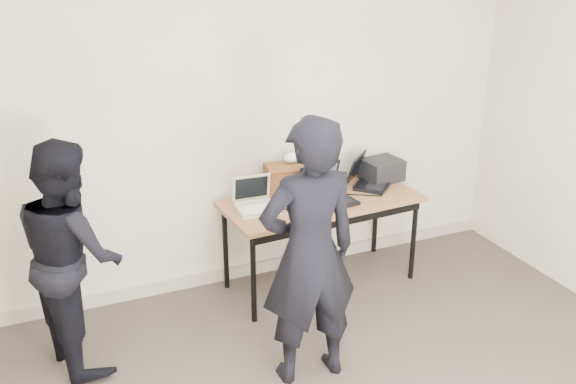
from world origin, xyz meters
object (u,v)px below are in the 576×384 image
desk (322,207)px  equipment_box (382,170)px  laptop_right (367,179)px  person_observer (71,255)px  laptop_beige (256,203)px  laptop_center (326,193)px  person_typist (309,254)px  leather_satchel (289,177)px

desk → equipment_box: bearing=13.5°
laptop_right → person_observer: person_observer is taller
laptop_beige → laptop_center: bearing=-4.2°
laptop_beige → person_typist: bearing=-89.7°
equipment_box → leather_satchel: bearing=177.5°
desk → laptop_beige: (-0.53, 0.03, 0.11)m
laptop_beige → leather_satchel: (0.35, 0.20, 0.08)m
laptop_beige → person_observer: 1.34m
desk → leather_satchel: bearing=125.0°
desk → equipment_box: 0.67m
desk → laptop_center: (0.01, -0.04, 0.12)m
laptop_beige → leather_satchel: bearing=32.5°
laptop_right → leather_satchel: size_ratio=1.21×
laptop_beige → desk: bearing=-0.5°
desk → person_typist: 1.14m
leather_satchel → laptop_beige: bearing=-143.1°
equipment_box → person_observer: 2.51m
laptop_right → person_observer: 2.33m
desk → laptop_center: bearing=-77.6°
desk → laptop_center: 0.13m
desk → laptop_right: size_ratio=3.34×
laptop_beige → person_typist: 1.01m
laptop_right → person_typist: 1.51m
desk → person_observer: bearing=-176.3°
equipment_box → person_observer: size_ratio=0.20×
laptop_center → laptop_right: (0.45, 0.17, -0.01)m
leather_satchel → person_typist: person_typist is taller
desk → equipment_box: equipment_box is taller
laptop_right → person_observer: (-2.30, -0.36, -0.03)m
laptop_center → person_typist: person_typist is taller
person_observer → equipment_box: bearing=-94.3°
laptop_beige → equipment_box: 1.17m
leather_satchel → equipment_box: size_ratio=1.27×
desk → laptop_beige: size_ratio=5.14×
leather_satchel → desk: bearing=-44.5°
laptop_center → leather_satchel: bearing=117.5°
leather_satchel → person_observer: size_ratio=0.25×
equipment_box → person_typist: person_typist is taller
leather_satchel → equipment_box: bearing=4.4°
laptop_center → laptop_right: 0.48m
laptop_beige → person_observer: size_ratio=0.20×
laptop_right → person_typist: (-1.03, -1.11, 0.07)m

